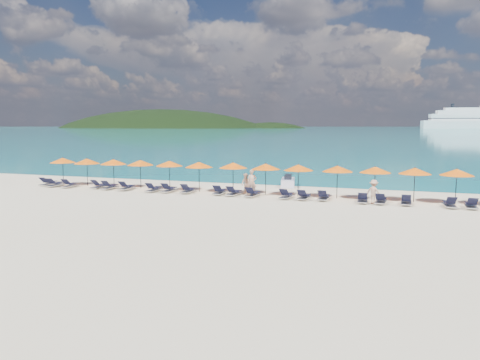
% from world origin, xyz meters
% --- Properties ---
extents(ground, '(1400.00, 1400.00, 0.00)m').
position_xyz_m(ground, '(0.00, 0.00, 0.00)').
color(ground, beige).
extents(sea, '(1600.00, 1300.00, 0.01)m').
position_xyz_m(sea, '(0.00, 660.00, 0.01)').
color(sea, '#1FA9B2').
rests_on(sea, ground).
extents(headland_main, '(374.00, 242.00, 126.50)m').
position_xyz_m(headland_main, '(-300.00, 540.00, -38.00)').
color(headland_main, black).
rests_on(headland_main, ground).
extents(headland_small, '(162.00, 126.00, 85.50)m').
position_xyz_m(headland_small, '(-150.00, 560.00, -35.00)').
color(headland_small, black).
rests_on(headland_small, ground).
extents(cruise_ship, '(127.91, 39.28, 35.17)m').
position_xyz_m(cruise_ship, '(96.71, 591.76, 9.15)').
color(cruise_ship, white).
rests_on(cruise_ship, ground).
extents(jetski, '(1.51, 2.84, 0.96)m').
position_xyz_m(jetski, '(1.86, 9.47, 0.40)').
color(jetski, white).
rests_on(jetski, ground).
extents(beachgoer_a, '(0.74, 0.56, 1.84)m').
position_xyz_m(beachgoer_a, '(0.52, 4.06, 0.92)').
color(beachgoer_a, tan).
rests_on(beachgoer_a, ground).
extents(beachgoer_b, '(0.86, 0.76, 1.54)m').
position_xyz_m(beachgoer_b, '(0.01, 4.24, 0.77)').
color(beachgoer_b, tan).
rests_on(beachgoer_b, ground).
extents(beachgoer_c, '(1.09, 0.81, 1.53)m').
position_xyz_m(beachgoer_c, '(8.82, 3.28, 0.76)').
color(beachgoer_c, tan).
rests_on(beachgoer_c, ground).
extents(umbrella_0, '(2.10, 2.10, 2.28)m').
position_xyz_m(umbrella_0, '(-16.23, 4.82, 2.02)').
color(umbrella_0, black).
rests_on(umbrella_0, ground).
extents(umbrella_1, '(2.10, 2.10, 2.28)m').
position_xyz_m(umbrella_1, '(-13.69, 4.64, 2.02)').
color(umbrella_1, black).
rests_on(umbrella_1, ground).
extents(umbrella_2, '(2.10, 2.10, 2.28)m').
position_xyz_m(umbrella_2, '(-11.27, 4.77, 2.02)').
color(umbrella_2, black).
rests_on(umbrella_2, ground).
extents(umbrella_3, '(2.10, 2.10, 2.28)m').
position_xyz_m(umbrella_3, '(-8.82, 4.77, 2.02)').
color(umbrella_3, black).
rests_on(umbrella_3, ground).
extents(umbrella_4, '(2.10, 2.10, 2.28)m').
position_xyz_m(umbrella_4, '(-6.35, 4.86, 2.02)').
color(umbrella_4, black).
rests_on(umbrella_4, ground).
extents(umbrella_5, '(2.10, 2.10, 2.28)m').
position_xyz_m(umbrella_5, '(-3.76, 4.59, 2.02)').
color(umbrella_5, black).
rests_on(umbrella_5, ground).
extents(umbrella_6, '(2.10, 2.10, 2.28)m').
position_xyz_m(umbrella_6, '(-1.17, 4.87, 2.02)').
color(umbrella_6, black).
rests_on(umbrella_6, ground).
extents(umbrella_7, '(2.10, 2.10, 2.28)m').
position_xyz_m(umbrella_7, '(1.32, 4.75, 2.02)').
color(umbrella_7, black).
rests_on(umbrella_7, ground).
extents(umbrella_8, '(2.10, 2.10, 2.28)m').
position_xyz_m(umbrella_8, '(3.68, 4.69, 2.02)').
color(umbrella_8, black).
rests_on(umbrella_8, ground).
extents(umbrella_9, '(2.10, 2.10, 2.28)m').
position_xyz_m(umbrella_9, '(6.35, 4.72, 2.02)').
color(umbrella_9, black).
rests_on(umbrella_9, ground).
extents(umbrella_10, '(2.10, 2.10, 2.28)m').
position_xyz_m(umbrella_10, '(8.79, 4.79, 2.02)').
color(umbrella_10, black).
rests_on(umbrella_10, ground).
extents(umbrella_11, '(2.10, 2.10, 2.28)m').
position_xyz_m(umbrella_11, '(11.24, 4.82, 2.02)').
color(umbrella_11, black).
rests_on(umbrella_11, ground).
extents(umbrella_12, '(2.10, 2.10, 2.28)m').
position_xyz_m(umbrella_12, '(13.69, 4.74, 2.02)').
color(umbrella_12, black).
rests_on(umbrella_12, ground).
extents(lounger_0, '(0.72, 1.74, 0.66)m').
position_xyz_m(lounger_0, '(-16.85, 3.71, 0.24)').
color(lounger_0, silver).
rests_on(lounger_0, ground).
extents(lounger_1, '(0.72, 1.74, 0.66)m').
position_xyz_m(lounger_1, '(-15.80, 3.32, 0.24)').
color(lounger_1, silver).
rests_on(lounger_1, ground).
extents(lounger_2, '(0.78, 1.75, 0.66)m').
position_xyz_m(lounger_2, '(-14.40, 3.34, 0.24)').
color(lounger_2, silver).
rests_on(lounger_2, ground).
extents(lounger_3, '(0.69, 1.73, 0.66)m').
position_xyz_m(lounger_3, '(-11.83, 3.64, 0.24)').
color(lounger_3, silver).
rests_on(lounger_3, ground).
extents(lounger_4, '(0.68, 1.72, 0.66)m').
position_xyz_m(lounger_4, '(-10.79, 3.46, 0.24)').
color(lounger_4, silver).
rests_on(lounger_4, ground).
extents(lounger_5, '(0.66, 1.71, 0.66)m').
position_xyz_m(lounger_5, '(-9.31, 3.53, 0.24)').
color(lounger_5, silver).
rests_on(lounger_5, ground).
extents(lounger_6, '(0.62, 1.70, 0.66)m').
position_xyz_m(lounger_6, '(-6.89, 3.32, 0.24)').
color(lounger_6, silver).
rests_on(lounger_6, ground).
extents(lounger_7, '(0.63, 1.70, 0.66)m').
position_xyz_m(lounger_7, '(-5.72, 3.54, 0.24)').
color(lounger_7, silver).
rests_on(lounger_7, ground).
extents(lounger_8, '(0.67, 1.72, 0.66)m').
position_xyz_m(lounger_8, '(-4.23, 3.62, 0.24)').
color(lounger_8, silver).
rests_on(lounger_8, ground).
extents(lounger_9, '(0.69, 1.73, 0.66)m').
position_xyz_m(lounger_9, '(-1.77, 3.70, 0.24)').
color(lounger_9, silver).
rests_on(lounger_9, ground).
extents(lounger_10, '(0.75, 1.74, 0.66)m').
position_xyz_m(lounger_10, '(-0.65, 3.55, 0.24)').
color(lounger_10, silver).
rests_on(lounger_10, ground).
extents(lounger_11, '(0.74, 1.74, 0.66)m').
position_xyz_m(lounger_11, '(0.76, 3.44, 0.24)').
color(lounger_11, silver).
rests_on(lounger_11, ground).
extents(lounger_12, '(0.77, 1.75, 0.66)m').
position_xyz_m(lounger_12, '(3.17, 3.43, 0.24)').
color(lounger_12, silver).
rests_on(lounger_12, ground).
extents(lounger_13, '(0.74, 1.74, 0.66)m').
position_xyz_m(lounger_13, '(4.36, 3.39, 0.24)').
color(lounger_13, silver).
rests_on(lounger_13, ground).
extents(lounger_14, '(0.67, 1.72, 0.66)m').
position_xyz_m(lounger_14, '(5.64, 3.61, 0.24)').
color(lounger_14, silver).
rests_on(lounger_14, ground).
extents(lounger_15, '(0.72, 1.73, 0.66)m').
position_xyz_m(lounger_15, '(8.15, 3.34, 0.24)').
color(lounger_15, silver).
rests_on(lounger_15, ground).
extents(lounger_16, '(0.72, 1.73, 0.66)m').
position_xyz_m(lounger_16, '(9.27, 3.35, 0.24)').
color(lounger_16, silver).
rests_on(lounger_16, ground).
extents(lounger_17, '(0.66, 1.71, 0.66)m').
position_xyz_m(lounger_17, '(10.78, 3.43, 0.24)').
color(lounger_17, silver).
rests_on(lounger_17, ground).
extents(lounger_18, '(0.77, 1.75, 0.66)m').
position_xyz_m(lounger_18, '(13.23, 3.33, 0.24)').
color(lounger_18, silver).
rests_on(lounger_18, ground).
extents(lounger_19, '(0.62, 1.70, 0.66)m').
position_xyz_m(lounger_19, '(14.41, 3.32, 0.24)').
color(lounger_19, silver).
rests_on(lounger_19, ground).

